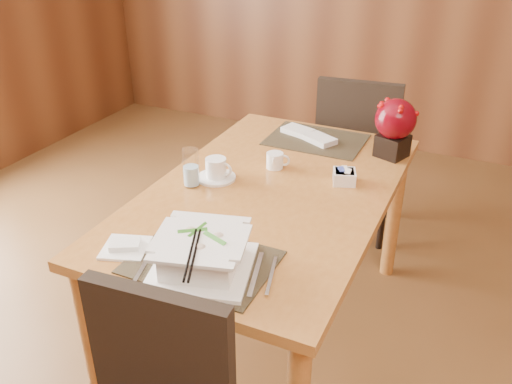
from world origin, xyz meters
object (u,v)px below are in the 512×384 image
at_px(coffee_cup, 216,170).
at_px(water_glass, 191,168).
at_px(far_chair, 358,150).
at_px(creamer_jug, 275,160).
at_px(berry_decor, 395,124).
at_px(bread_plate, 126,248).
at_px(sugar_caddy, 344,177).
at_px(dining_table, 270,210).
at_px(soup_setting, 202,254).

xyz_separation_m(coffee_cup, water_glass, (-0.06, -0.09, 0.04)).
bearing_deg(coffee_cup, far_chair, 70.85).
bearing_deg(creamer_jug, berry_decor, 22.38).
distance_m(creamer_jug, bread_plate, 0.80).
bearing_deg(berry_decor, water_glass, -136.97).
bearing_deg(sugar_caddy, creamer_jug, 177.60).
relative_size(coffee_cup, creamer_jug, 1.71).
bearing_deg(water_glass, dining_table, 18.99).
xyz_separation_m(soup_setting, sugar_caddy, (0.23, 0.76, -0.03)).
distance_m(dining_table, berry_decor, 0.68).
height_order(sugar_caddy, berry_decor, berry_decor).
distance_m(dining_table, sugar_caddy, 0.33).
bearing_deg(bread_plate, creamer_jug, 75.33).
xyz_separation_m(dining_table, sugar_caddy, (0.25, 0.18, 0.12)).
relative_size(soup_setting, far_chair, 0.38).
relative_size(soup_setting, water_glass, 2.35).
relative_size(sugar_caddy, berry_decor, 0.33).
bearing_deg(berry_decor, far_chair, 119.62).
bearing_deg(far_chair, dining_table, 78.19).
xyz_separation_m(sugar_caddy, bread_plate, (-0.51, -0.76, -0.02)).
bearing_deg(far_chair, creamer_jug, 72.38).
xyz_separation_m(water_glass, far_chair, (0.40, 1.08, -0.28)).
bearing_deg(bread_plate, dining_table, 65.68).
bearing_deg(bread_plate, soup_setting, 1.05).
height_order(coffee_cup, water_glass, water_glass).
distance_m(coffee_cup, bread_plate, 0.58).
bearing_deg(soup_setting, far_chair, 72.08).
height_order(berry_decor, bread_plate, berry_decor).
bearing_deg(bread_plate, far_chair, 76.74).
relative_size(water_glass, berry_decor, 0.59).
height_order(soup_setting, sugar_caddy, soup_setting).
bearing_deg(dining_table, coffee_cup, -177.64).
bearing_deg(far_chair, coffee_cup, 65.09).
height_order(coffee_cup, bread_plate, coffee_cup).
bearing_deg(water_glass, creamer_jug, 50.75).
height_order(coffee_cup, berry_decor, berry_decor).
bearing_deg(creamer_jug, water_glass, -144.52).
distance_m(dining_table, far_chair, 0.99).
relative_size(water_glass, creamer_jug, 1.68).
bearing_deg(bread_plate, sugar_caddy, 56.02).
height_order(water_glass, creamer_jug, water_glass).
height_order(soup_setting, bread_plate, soup_setting).
relative_size(soup_setting, bread_plate, 2.56).
relative_size(soup_setting, creamer_jug, 3.95).
bearing_deg(water_glass, sugar_caddy, 26.91).
distance_m(coffee_cup, sugar_caddy, 0.52).
distance_m(creamer_jug, berry_decor, 0.55).
xyz_separation_m(dining_table, water_glass, (-0.30, -0.10, 0.18)).
bearing_deg(creamer_jug, sugar_caddy, -17.67).
distance_m(creamer_jug, far_chair, 0.84).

